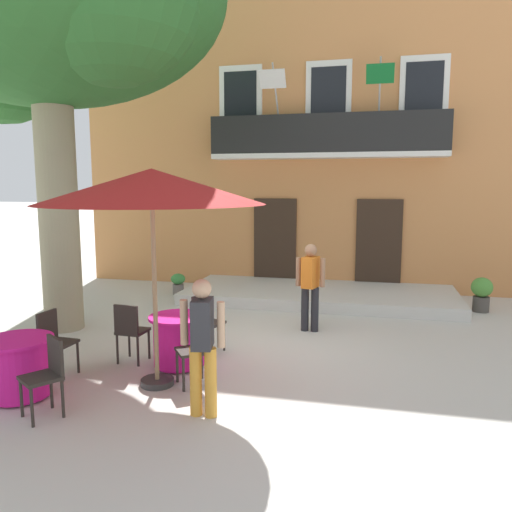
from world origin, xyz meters
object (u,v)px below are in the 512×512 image
object	(u,v)px
cafe_chair_middle_0	(205,319)
cafe_umbrella	(152,188)
cafe_table_near_tree	(19,367)
plane_tree	(44,5)
ground_planter_right	(482,293)
cafe_chair_near_tree_1	(54,338)
cafe_table_middle	(179,340)
cafe_chair_middle_2	(198,346)
ground_planter_left	(178,283)
pedestrian_mid_plaza	(310,282)
pedestrian_by_tree	(203,340)
cafe_chair_near_tree_0	(47,371)
cafe_chair_middle_1	(130,329)

from	to	relation	value
cafe_chair_middle_0	cafe_umbrella	xyz separation A→B (m)	(-0.18, -1.46, 2.08)
cafe_chair_middle_0	cafe_table_near_tree	bearing A→B (deg)	-127.21
plane_tree	cafe_umbrella	distance (m)	4.74
cafe_chair_middle_0	ground_planter_right	xyz separation A→B (m)	(4.81, 3.73, -0.12)
cafe_table_near_tree	cafe_chair_middle_0	world-z (taller)	cafe_chair_middle_0
cafe_chair_near_tree_1	cafe_table_middle	size ratio (longest dim) A/B	1.05
plane_tree	cafe_chair_middle_2	bearing A→B (deg)	-29.95
cafe_umbrella	ground_planter_left	bearing A→B (deg)	109.27
ground_planter_right	cafe_table_near_tree	bearing A→B (deg)	-137.51
cafe_chair_middle_0	ground_planter_left	distance (m)	4.35
cafe_table_near_tree	cafe_table_middle	size ratio (longest dim) A/B	1.00
cafe_chair_middle_2	ground_planter_left	xyz separation A→B (m)	(-2.38, 5.14, -0.24)
pedestrian_mid_plaza	pedestrian_by_tree	xyz separation A→B (m)	(-0.76, -3.66, 0.00)
ground_planter_left	cafe_chair_middle_0	bearing A→B (deg)	-62.16
cafe_chair_near_tree_0	pedestrian_mid_plaza	xyz separation A→B (m)	(2.50, 4.07, 0.37)
cafe_chair_near_tree_0	cafe_chair_middle_2	bearing A→B (deg)	42.85
cafe_chair_near_tree_0	cafe_chair_near_tree_1	world-z (taller)	same
cafe_table_near_tree	ground_planter_right	size ratio (longest dim) A/B	1.19
cafe_table_middle	cafe_umbrella	world-z (taller)	cafe_umbrella
cafe_chair_near_tree_1	ground_planter_right	xyz separation A→B (m)	(6.52, 5.20, -0.12)
cafe_chair_near_tree_0	cafe_chair_middle_0	xyz separation A→B (m)	(1.02, 2.57, 0.00)
cafe_table_middle	cafe_chair_middle_2	world-z (taller)	cafe_chair_middle_2
pedestrian_mid_plaza	cafe_umbrella	bearing A→B (deg)	-119.31
cafe_chair_middle_1	cafe_umbrella	xyz separation A→B (m)	(0.73, -0.68, 2.08)
cafe_table_near_tree	cafe_chair_middle_1	world-z (taller)	cafe_chair_middle_1
cafe_chair_near_tree_0	plane_tree	bearing A→B (deg)	122.35
ground_planter_left	cafe_table_near_tree	bearing A→B (deg)	-86.75
cafe_chair_middle_1	pedestrian_mid_plaza	distance (m)	3.32
cafe_table_middle	pedestrian_mid_plaza	world-z (taller)	pedestrian_mid_plaza
cafe_chair_middle_1	ground_planter_left	distance (m)	4.76
cafe_umbrella	pedestrian_mid_plaza	size ratio (longest dim) A/B	1.81
cafe_chair_middle_0	cafe_umbrella	distance (m)	2.55
cafe_chair_middle_0	ground_planter_right	world-z (taller)	cafe_chair_middle_0
pedestrian_mid_plaza	cafe_chair_near_tree_0	bearing A→B (deg)	-121.59
pedestrian_mid_plaza	cafe_chair_middle_2	bearing A→B (deg)	-112.06
ground_planter_left	cafe_chair_near_tree_0	bearing A→B (deg)	-81.04
cafe_chair_middle_2	pedestrian_mid_plaza	size ratio (longest dim) A/B	0.57
pedestrian_mid_plaza	plane_tree	bearing A→B (deg)	-169.67
plane_tree	ground_planter_left	distance (m)	6.36
cafe_chair_middle_0	plane_tree	bearing A→B (deg)	167.71
cafe_chair_middle_1	pedestrian_mid_plaza	world-z (taller)	pedestrian_mid_plaza
cafe_table_middle	cafe_chair_middle_1	world-z (taller)	cafe_chair_middle_1
pedestrian_by_tree	cafe_chair_near_tree_0	bearing A→B (deg)	-166.93
cafe_chair_middle_0	cafe_chair_middle_2	xyz separation A→B (m)	(0.35, -1.30, 0.00)
cafe_chair_near_tree_0	pedestrian_by_tree	xyz separation A→B (m)	(1.74, 0.40, 0.38)
cafe_table_near_tree	cafe_umbrella	bearing A→B (deg)	26.72
cafe_table_middle	cafe_chair_middle_1	bearing A→B (deg)	-176.85
ground_planter_left	pedestrian_mid_plaza	size ratio (longest dim) A/B	0.32
pedestrian_mid_plaza	pedestrian_by_tree	bearing A→B (deg)	-101.71
cafe_chair_near_tree_0	cafe_chair_middle_0	size ratio (longest dim) A/B	1.00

